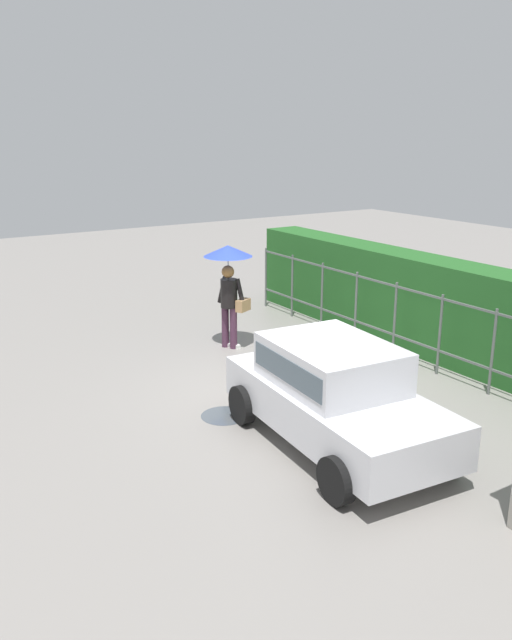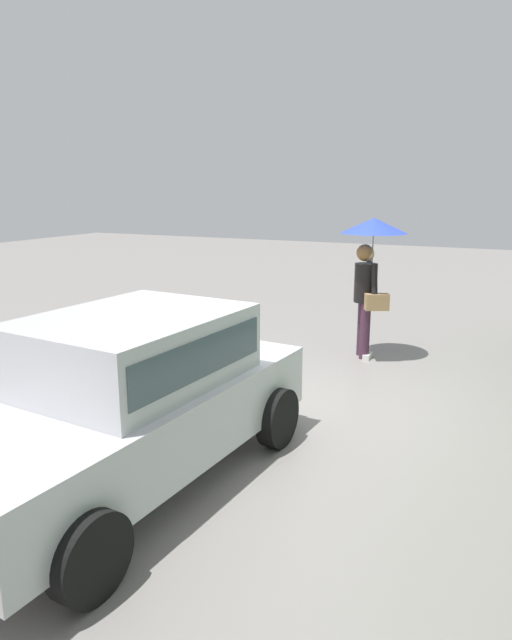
{
  "view_description": "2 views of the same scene",
  "coord_description": "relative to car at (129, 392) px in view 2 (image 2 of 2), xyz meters",
  "views": [
    {
      "loc": [
        8.48,
        -6.07,
        4.25
      ],
      "look_at": [
        -0.46,
        -0.4,
        1.18
      ],
      "focal_mm": 36.25,
      "sensor_mm": 36.0,
      "label": 1
    },
    {
      "loc": [
        5.71,
        2.29,
        2.54
      ],
      "look_at": [
        -0.14,
        -0.47,
        1.01
      ],
      "focal_mm": 31.51,
      "sensor_mm": 36.0,
      "label": 2
    }
  ],
  "objects": [
    {
      "name": "ground_plane",
      "position": [
        -2.01,
        0.68,
        -0.8
      ],
      "size": [
        40.0,
        40.0,
        0.0
      ],
      "primitive_type": "plane",
      "color": "gray"
    },
    {
      "name": "car",
      "position": [
        0.0,
        0.0,
        0.0
      ],
      "size": [
        3.85,
        2.11,
        1.48
      ],
      "rotation": [
        0.0,
        0.0,
        -0.08
      ],
      "color": "silver",
      "rests_on": "ground"
    },
    {
      "name": "pedestrian",
      "position": [
        -4.56,
        0.96,
        0.77
      ],
      "size": [
        0.98,
        0.98,
        2.1
      ],
      "rotation": [
        0.0,
        0.0,
        2.03
      ],
      "color": "#47283D",
      "rests_on": "ground"
    },
    {
      "name": "puddle_near",
      "position": [
        -1.63,
        -0.84,
        -0.8
      ],
      "size": [
        0.73,
        0.73,
        0.0
      ],
      "primitive_type": "cylinder",
      "color": "#4C545B",
      "rests_on": "ground"
    }
  ]
}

